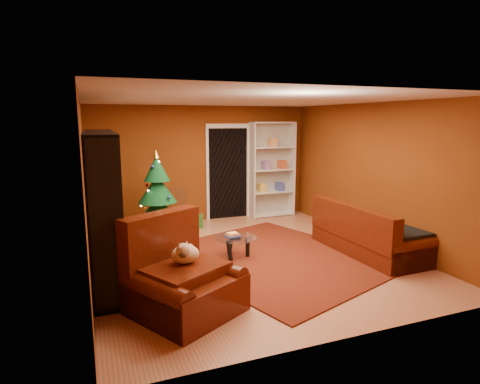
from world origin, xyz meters
name	(u,v)px	position (x,y,z in m)	size (l,w,h in m)	color
floor	(248,258)	(0.00, 0.00, -0.03)	(5.00, 5.50, 0.05)	#A56243
ceiling	(249,98)	(0.00, 0.00, 2.62)	(5.00, 5.50, 0.05)	silver
wall_back	(202,164)	(0.00, 2.77, 1.30)	(5.00, 0.05, 2.60)	#72320E
wall_left	(84,191)	(-2.52, 0.00, 1.30)	(0.05, 5.50, 2.60)	#72320E
wall_right	(374,174)	(2.52, 0.00, 1.30)	(0.05, 5.50, 2.60)	#72320E
doorway	(228,174)	(0.60, 2.73, 1.05)	(1.06, 0.60, 2.16)	black
rug	(275,257)	(0.40, -0.20, 0.01)	(3.01, 3.51, 0.02)	#5C1C0E
media_unit	(103,205)	(-2.27, 0.08, 1.06)	(0.42, 2.77, 2.12)	black
christmas_tree	(158,195)	(-1.21, 1.71, 0.84)	(0.97, 0.97, 1.73)	#0A401D
gift_box_teal	(168,230)	(-1.06, 1.59, 0.17)	(0.33, 0.33, 0.33)	teal
gift_box_green	(197,221)	(-0.33, 2.17, 0.13)	(0.27, 0.27, 0.27)	#1B571B
gift_box_red	(179,220)	(-0.63, 2.51, 0.10)	(0.21, 0.21, 0.21)	#9F2338
white_bookshelf	(272,170)	(1.65, 2.57, 1.12)	(1.06, 0.38, 2.30)	white
armchair	(186,275)	(-1.45, -1.56, 0.47)	(1.21, 1.21, 0.95)	#3D1106
dog	(185,254)	(-1.43, -1.49, 0.70)	(0.40, 0.30, 0.31)	beige
sofa	(369,228)	(2.02, -0.56, 0.45)	(2.08, 0.94, 0.90)	#3D1106
coffee_table	(236,247)	(-0.21, 0.04, 0.19)	(0.72, 0.72, 0.45)	gray
acrylic_chair	(179,216)	(-0.83, 1.57, 0.44)	(0.45, 0.49, 0.87)	#66605B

